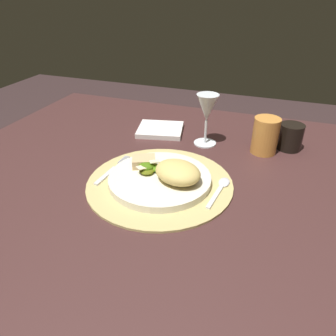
{
  "coord_description": "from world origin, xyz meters",
  "views": [
    {
      "loc": [
        0.25,
        -0.67,
        1.15
      ],
      "look_at": [
        0.0,
        0.01,
        0.72
      ],
      "focal_mm": 34.11,
      "sensor_mm": 36.0,
      "label": 1
    }
  ],
  "objects_px": {
    "dining_table": "(166,207)",
    "dinner_plate": "(161,179)",
    "wine_glass": "(207,110)",
    "amber_tumbler": "(265,136)",
    "spoon": "(221,187)",
    "napkin": "(160,130)",
    "dark_tumbler": "(290,137)",
    "fork": "(111,171)"
  },
  "relations": [
    {
      "from": "dining_table",
      "to": "dark_tumbler",
      "type": "xyz_separation_m",
      "value": [
        0.3,
        0.27,
        0.14
      ]
    },
    {
      "from": "dark_tumbler",
      "to": "dinner_plate",
      "type": "bearing_deg",
      "value": -132.99
    },
    {
      "from": "wine_glass",
      "to": "napkin",
      "type": "bearing_deg",
      "value": 167.35
    },
    {
      "from": "napkin",
      "to": "dinner_plate",
      "type": "bearing_deg",
      "value": -68.64
    },
    {
      "from": "fork",
      "to": "napkin",
      "type": "bearing_deg",
      "value": 85.11
    },
    {
      "from": "dining_table",
      "to": "dinner_plate",
      "type": "xyz_separation_m",
      "value": [
        0.0,
        -0.04,
        0.12
      ]
    },
    {
      "from": "fork",
      "to": "spoon",
      "type": "bearing_deg",
      "value": 4.74
    },
    {
      "from": "amber_tumbler",
      "to": "dark_tumbler",
      "type": "height_order",
      "value": "amber_tumbler"
    },
    {
      "from": "amber_tumbler",
      "to": "dark_tumbler",
      "type": "bearing_deg",
      "value": 34.19
    },
    {
      "from": "napkin",
      "to": "wine_glass",
      "type": "height_order",
      "value": "wine_glass"
    },
    {
      "from": "dining_table",
      "to": "napkin",
      "type": "xyz_separation_m",
      "value": [
        -0.11,
        0.26,
        0.11
      ]
    },
    {
      "from": "dining_table",
      "to": "amber_tumbler",
      "type": "bearing_deg",
      "value": 44.66
    },
    {
      "from": "dining_table",
      "to": "dinner_plate",
      "type": "height_order",
      "value": "dinner_plate"
    },
    {
      "from": "wine_glass",
      "to": "dining_table",
      "type": "bearing_deg",
      "value": -102.91
    },
    {
      "from": "spoon",
      "to": "napkin",
      "type": "relative_size",
      "value": 0.95
    },
    {
      "from": "napkin",
      "to": "dark_tumbler",
      "type": "xyz_separation_m",
      "value": [
        0.41,
        0.02,
        0.03
      ]
    },
    {
      "from": "napkin",
      "to": "wine_glass",
      "type": "bearing_deg",
      "value": -12.65
    },
    {
      "from": "dark_tumbler",
      "to": "dining_table",
      "type": "bearing_deg",
      "value": -137.56
    },
    {
      "from": "dinner_plate",
      "to": "amber_tumbler",
      "type": "height_order",
      "value": "amber_tumbler"
    },
    {
      "from": "napkin",
      "to": "wine_glass",
      "type": "relative_size",
      "value": 0.93
    },
    {
      "from": "dinner_plate",
      "to": "wine_glass",
      "type": "bearing_deg",
      "value": 79.96
    },
    {
      "from": "dinner_plate",
      "to": "napkin",
      "type": "relative_size",
      "value": 1.74
    },
    {
      "from": "spoon",
      "to": "dark_tumbler",
      "type": "xyz_separation_m",
      "value": [
        0.15,
        0.29,
        0.03
      ]
    },
    {
      "from": "fork",
      "to": "wine_glass",
      "type": "height_order",
      "value": "wine_glass"
    },
    {
      "from": "dining_table",
      "to": "dinner_plate",
      "type": "bearing_deg",
      "value": -84.78
    },
    {
      "from": "wine_glass",
      "to": "fork",
      "type": "bearing_deg",
      "value": -126.05
    },
    {
      "from": "amber_tumbler",
      "to": "napkin",
      "type": "bearing_deg",
      "value": 174.45
    },
    {
      "from": "dinner_plate",
      "to": "amber_tumbler",
      "type": "distance_m",
      "value": 0.35
    },
    {
      "from": "dining_table",
      "to": "napkin",
      "type": "distance_m",
      "value": 0.3
    },
    {
      "from": "spoon",
      "to": "dark_tumbler",
      "type": "distance_m",
      "value": 0.33
    },
    {
      "from": "napkin",
      "to": "spoon",
      "type": "bearing_deg",
      "value": -46.01
    },
    {
      "from": "dining_table",
      "to": "spoon",
      "type": "bearing_deg",
      "value": -5.99
    },
    {
      "from": "dinner_plate",
      "to": "napkin",
      "type": "xyz_separation_m",
      "value": [
        -0.12,
        0.3,
        -0.01
      ]
    },
    {
      "from": "dinner_plate",
      "to": "amber_tumbler",
      "type": "xyz_separation_m",
      "value": [
        0.22,
        0.27,
        0.04
      ]
    },
    {
      "from": "fork",
      "to": "dark_tumbler",
      "type": "distance_m",
      "value": 0.54
    },
    {
      "from": "napkin",
      "to": "dark_tumbler",
      "type": "bearing_deg",
      "value": 2.11
    },
    {
      "from": "wine_glass",
      "to": "spoon",
      "type": "bearing_deg",
      "value": -67.14
    },
    {
      "from": "spoon",
      "to": "napkin",
      "type": "distance_m",
      "value": 0.38
    },
    {
      "from": "dining_table",
      "to": "spoon",
      "type": "xyz_separation_m",
      "value": [
        0.15,
        -0.02,
        0.11
      ]
    },
    {
      "from": "dining_table",
      "to": "spoon",
      "type": "relative_size",
      "value": 9.16
    },
    {
      "from": "wine_glass",
      "to": "dinner_plate",
      "type": "bearing_deg",
      "value": -100.04
    },
    {
      "from": "wine_glass",
      "to": "amber_tumbler",
      "type": "bearing_deg",
      "value": 1.21
    }
  ]
}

